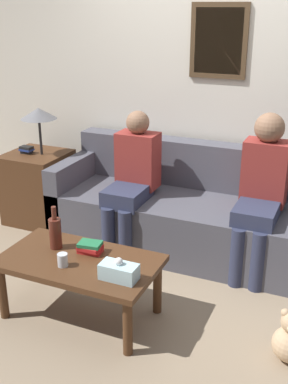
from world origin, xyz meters
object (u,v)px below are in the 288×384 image
at_px(couch_main, 196,215).
at_px(person_right, 261,188).
at_px(person_left, 132,177).
at_px(drinking_glass, 63,260).
at_px(coffee_table, 79,267).
at_px(wine_bottle, 55,232).

bearing_deg(couch_main, person_right, -13.00).
height_order(couch_main, person_left, person_left).
height_order(couch_main, person_right, person_right).
xyz_separation_m(drinking_glass, person_left, (-0.05, 1.16, 0.18)).
distance_m(coffee_table, person_right, 1.50).
bearing_deg(wine_bottle, drinking_glass, -47.60).
xyz_separation_m(coffee_table, drinking_glass, (-0.05, -0.11, 0.10)).
bearing_deg(drinking_glass, coffee_table, 67.09).
bearing_deg(person_left, drinking_glass, -87.42).
bearing_deg(person_right, drinking_glass, -129.10).
bearing_deg(drinking_glass, person_right, 50.90).
relative_size(person_left, person_right, 0.95).
bearing_deg(wine_bottle, coffee_table, -19.16).
height_order(coffee_table, wine_bottle, wine_bottle).
xyz_separation_m(couch_main, wine_bottle, (-0.63, -1.16, 0.23)).
xyz_separation_m(couch_main, coffee_table, (-0.41, -1.24, 0.06)).
relative_size(couch_main, person_right, 1.96).
bearing_deg(person_left, wine_bottle, -97.29).
height_order(coffee_table, person_right, person_right).
relative_size(drinking_glass, person_right, 0.07).
relative_size(couch_main, wine_bottle, 7.96).
relative_size(wine_bottle, drinking_glass, 3.54).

